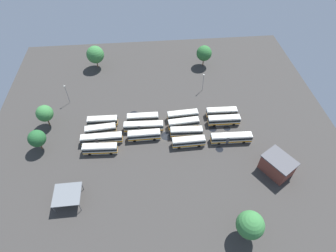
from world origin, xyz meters
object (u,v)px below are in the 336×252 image
object	(u,v)px
bus_row2_slot1	(186,132)
tree_east_edge	(45,113)
bus_row1_slot1	(144,135)
bus_row1_slot3	(143,118)
bus_row3_slot3	(222,112)
maintenance_shelter	(67,194)
bus_row0_slot1	(102,139)
lamp_post_far_corner	(67,94)
tree_west_edge	(250,225)
bus_row2_slot0	(189,142)
tree_north_edge	(37,138)
bus_row2_slot3	(183,115)
bus_row3_slot2	(224,120)
bus_row0_slot3	(103,121)
bus_row1_slot2	(143,126)
bus_row2_slot2	(184,123)
tree_northwest	(95,55)
tree_south_edge	(204,53)
depot_building	(277,165)
bus_row0_slot0	(100,149)
bus_row0_slot2	(101,130)
bus_row3_slot0	(231,138)
lamp_post_by_building	(203,82)

from	to	relation	value
bus_row2_slot1	tree_east_edge	xyz separation A→B (m)	(-47.41, 9.20, 3.94)
bus_row1_slot1	bus_row1_slot3	world-z (taller)	same
bus_row3_slot3	maintenance_shelter	bearing A→B (deg)	-149.49
bus_row0_slot1	lamp_post_far_corner	world-z (taller)	lamp_post_far_corner
tree_west_edge	tree_east_edge	xyz separation A→B (m)	(-57.99, 44.54, -0.60)
bus_row2_slot0	tree_north_edge	size ratio (longest dim) A/B	1.35
bus_row2_slot3	tree_north_edge	size ratio (longest dim) A/B	1.37
maintenance_shelter	tree_north_edge	bearing A→B (deg)	120.82
bus_row3_slot2	lamp_post_far_corner	size ratio (longest dim) A/B	1.38
bus_row0_slot3	bus_row2_slot3	world-z (taller)	same
bus_row1_slot2	maintenance_shelter	bearing A→B (deg)	-130.75
lamp_post_far_corner	bus_row1_slot3	bearing A→B (deg)	-24.54
bus_row3_slot2	tree_west_edge	distance (m)	39.90
bus_row2_slot2	bus_row3_slot2	size ratio (longest dim) A/B	0.96
bus_row0_slot3	tree_northwest	bearing A→B (deg)	97.44
tree_east_edge	bus_row3_slot2	bearing A→B (deg)	-4.69
bus_row1_slot2	tree_northwest	size ratio (longest dim) A/B	1.36
bus_row2_slot0	bus_row1_slot3	bearing A→B (deg)	140.02
bus_row2_slot2	tree_south_edge	distance (m)	38.29
depot_building	tree_east_edge	bearing A→B (deg)	160.26
bus_row0_slot0	maintenance_shelter	bearing A→B (deg)	-114.14
bus_row1_slot1	bus_row3_slot2	world-z (taller)	same
bus_row1_slot3	bus_row2_slot2	xyz separation A→B (m)	(14.03, -3.85, -0.00)
bus_row0_slot2	tree_south_edge	bearing A→B (deg)	40.82
tree_east_edge	bus_row0_slot1	bearing A→B (deg)	-26.77
bus_row3_slot3	tree_east_edge	bearing A→B (deg)	178.99
bus_row2_slot2	depot_building	bearing A→B (deg)	-39.16
bus_row3_slot0	tree_south_edge	size ratio (longest dim) A/B	1.45
bus_row3_slot2	maintenance_shelter	size ratio (longest dim) A/B	1.48
tree_northwest	tree_south_edge	distance (m)	46.01
bus_row3_slot3	tree_east_edge	xyz separation A→B (m)	(-61.33, 1.08, 3.94)
bus_row0_slot1	tree_north_edge	world-z (taller)	tree_north_edge
maintenance_shelter	bus_row2_slot1	bearing A→B (deg)	30.61
bus_row0_slot0	bus_row0_slot2	xyz separation A→B (m)	(-0.37, 8.24, -0.00)
bus_row3_slot0	tree_west_edge	bearing A→B (deg)	-96.92
bus_row2_slot2	tree_northwest	distance (m)	50.68
bus_row0_slot2	bus_row2_slot3	distance (m)	28.98
bus_row0_slot3	tree_west_edge	world-z (taller)	tree_west_edge
bus_row0_slot0	bus_row2_slot2	bearing A→B (deg)	17.08
bus_row1_slot2	bus_row3_slot2	size ratio (longest dim) A/B	1.21
tree_north_edge	bus_row0_slot3	bearing A→B (deg)	25.28
bus_row0_slot2	depot_building	xyz separation A→B (m)	(54.08, -20.46, 1.20)
bus_row0_slot1	depot_building	bearing A→B (deg)	-17.07
bus_row0_slot0	tree_north_edge	distance (m)	19.84
depot_building	lamp_post_far_corner	bearing A→B (deg)	150.97
tree_north_edge	tree_south_edge	size ratio (longest dim) A/B	0.85
lamp_post_by_building	tree_northwest	world-z (taller)	tree_northwest
bus_row0_slot0	lamp_post_far_corner	xyz separation A→B (m)	(-13.45, 25.04, 2.70)
depot_building	bus_row0_slot2	bearing A→B (deg)	159.27
tree_south_edge	tree_west_edge	bearing A→B (deg)	-91.74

